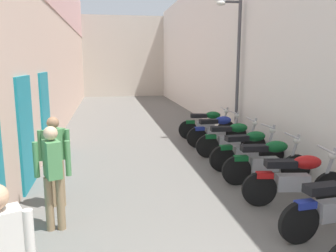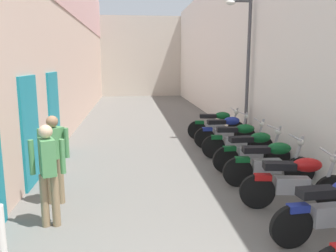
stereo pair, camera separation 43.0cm
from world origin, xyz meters
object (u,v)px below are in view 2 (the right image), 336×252
at_px(motorcycle_second, 335,209).
at_px(motorcycle_seventh, 226,131).
at_px(motorcycle_third, 296,181).
at_px(motorcycle_fourth, 270,162).
at_px(motorcycle_fifth, 253,150).
at_px(motorcycle_sixth, 238,139).
at_px(motorcycle_eighth, 217,124).
at_px(pedestrian_mid_alley, 48,168).
at_px(pedestrian_further_down, 54,153).
at_px(street_lamp, 245,60).

relative_size(motorcycle_second, motorcycle_seventh, 1.00).
bearing_deg(motorcycle_seventh, motorcycle_third, -90.00).
xyz_separation_m(motorcycle_fourth, motorcycle_fifth, (0.00, 0.97, 0.00)).
height_order(motorcycle_sixth, motorcycle_seventh, same).
distance_m(motorcycle_sixth, motorcycle_eighth, 2.19).
xyz_separation_m(motorcycle_second, motorcycle_sixth, (-0.00, 4.26, 0.00)).
distance_m(motorcycle_eighth, pedestrian_mid_alley, 6.80).
bearing_deg(pedestrian_further_down, motorcycle_third, -9.65).
height_order(motorcycle_seventh, pedestrian_mid_alley, pedestrian_mid_alley).
bearing_deg(motorcycle_seventh, street_lamp, 40.18).
bearing_deg(motorcycle_fifth, street_lamp, 76.22).
distance_m(motorcycle_second, street_lamp, 6.37).
bearing_deg(street_lamp, motorcycle_seventh, -139.82).
relative_size(motorcycle_second, motorcycle_fourth, 1.00).
distance_m(motorcycle_seventh, pedestrian_further_down, 5.45).
relative_size(motorcycle_third, pedestrian_mid_alley, 1.17).
height_order(motorcycle_second, motorcycle_seventh, same).
relative_size(motorcycle_third, motorcycle_fifth, 0.99).
bearing_deg(motorcycle_fifth, motorcycle_third, -90.00).
height_order(motorcycle_second, pedestrian_further_down, pedestrian_further_down).
relative_size(motorcycle_third, motorcycle_seventh, 0.99).
distance_m(motorcycle_second, motorcycle_eighth, 6.45).
bearing_deg(motorcycle_fourth, motorcycle_third, -90.00).
bearing_deg(motorcycle_second, motorcycle_third, 90.00).
bearing_deg(pedestrian_further_down, motorcycle_seventh, 41.64).
bearing_deg(pedestrian_further_down, motorcycle_sixth, 31.09).
distance_m(motorcycle_third, motorcycle_fifth, 2.06).
height_order(motorcycle_third, pedestrian_further_down, pedestrian_further_down).
distance_m(motorcycle_second, motorcycle_third, 1.12).
bearing_deg(motorcycle_second, motorcycle_eighth, 90.00).
relative_size(motorcycle_seventh, street_lamp, 0.44).
bearing_deg(pedestrian_mid_alley, motorcycle_second, -13.32).
relative_size(motorcycle_fifth, street_lamp, 0.44).
relative_size(motorcycle_sixth, motorcycle_seventh, 1.00).
bearing_deg(motorcycle_seventh, pedestrian_mid_alley, -131.50).
distance_m(motorcycle_third, motorcycle_seventh, 4.30).
bearing_deg(motorcycle_sixth, motorcycle_fourth, -90.00).
bearing_deg(pedestrian_mid_alley, motorcycle_seventh, 48.50).
xyz_separation_m(motorcycle_sixth, motorcycle_seventh, (0.00, 1.16, 0.00)).
distance_m(motorcycle_fourth, motorcycle_fifth, 0.97).
bearing_deg(motorcycle_eighth, motorcycle_third, -90.00).
height_order(motorcycle_sixth, pedestrian_mid_alley, pedestrian_mid_alley).
distance_m(motorcycle_third, motorcycle_eighth, 5.33).
xyz_separation_m(motorcycle_fifth, street_lamp, (0.69, 2.82, 2.01)).
height_order(motorcycle_fourth, motorcycle_seventh, same).
distance_m(pedestrian_further_down, street_lamp, 6.54).
bearing_deg(motorcycle_seventh, motorcycle_eighth, 90.01).
bearing_deg(pedestrian_mid_alley, motorcycle_eighth, 54.24).
relative_size(motorcycle_fifth, pedestrian_mid_alley, 1.18).
height_order(motorcycle_third, motorcycle_fifth, same).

